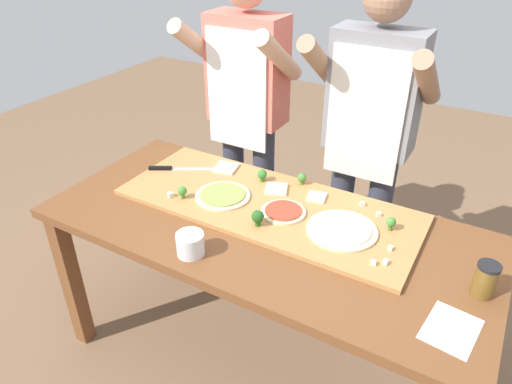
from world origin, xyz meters
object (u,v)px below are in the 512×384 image
at_px(broccoli_floret_center_left, 182,192).
at_px(cheese_crumble_a, 362,204).
at_px(broccoli_floret_front_right, 302,178).
at_px(flour_cup, 190,245).
at_px(cook_right, 369,129).
at_px(cheese_crumble_e, 390,248).
at_px(cheese_crumble_d, 379,214).
at_px(pizza_slice_near_left, 276,189).
at_px(sauce_jar, 485,280).
at_px(chefs_knife, 173,169).
at_px(cook_left, 247,103).
at_px(prep_table, 263,243).
at_px(recipe_note, 451,329).
at_px(pizza_whole_white_garlic, 342,230).
at_px(broccoli_floret_front_left, 258,217).
at_px(cheese_crumble_f, 170,195).
at_px(pizza_whole_tomato_red, 283,212).
at_px(pizza_slice_near_right, 226,168).
at_px(cheese_crumble_c, 386,262).
at_px(broccoli_floret_back_mid, 391,222).
at_px(broccoli_floret_center_right, 262,175).
at_px(pizza_slice_far_right, 317,197).
at_px(pizza_whole_pesto_green, 223,195).
at_px(cheese_crumble_b, 373,263).

relative_size(broccoli_floret_center_left, cheese_crumble_a, 3.13).
bearing_deg(broccoli_floret_front_right, flour_cup, -103.23).
bearing_deg(broccoli_floret_center_left, cook_right, 50.67).
bearing_deg(cheese_crumble_e, cheese_crumble_d, 118.35).
relative_size(pizza_slice_near_left, sauce_jar, 0.77).
distance_m(chefs_knife, sauce_jar, 1.40).
relative_size(sauce_jar, cook_left, 0.07).
distance_m(prep_table, sauce_jar, 0.83).
bearing_deg(broccoli_floret_center_left, recipe_note, -8.38).
relative_size(pizza_whole_white_garlic, broccoli_floret_front_left, 4.11).
relative_size(prep_table, cheese_crumble_f, 85.04).
height_order(pizza_whole_white_garlic, cheese_crumble_a, cheese_crumble_a).
bearing_deg(cheese_crumble_a, cheese_crumble_e, -51.25).
bearing_deg(prep_table, cheese_crumble_f, -173.14).
height_order(pizza_whole_white_garlic, cheese_crumble_d, same).
relative_size(pizza_whole_tomato_red, pizza_slice_near_right, 1.80).
relative_size(broccoli_floret_center_left, cook_right, 0.03).
xyz_separation_m(cheese_crumble_c, cheese_crumble_e, (-0.01, 0.09, -0.00)).
distance_m(sauce_jar, cook_left, 1.45).
bearing_deg(prep_table, recipe_note, -14.84).
distance_m(prep_table, broccoli_floret_center_left, 0.41).
distance_m(prep_table, cheese_crumble_a, 0.44).
relative_size(broccoli_floret_center_left, cheese_crumble_f, 2.62).
height_order(broccoli_floret_back_mid, cook_right, cook_right).
relative_size(prep_table, broccoli_floret_back_mid, 31.95).
height_order(chefs_knife, broccoli_floret_back_mid, broccoli_floret_back_mid).
height_order(broccoli_floret_front_right, cheese_crumble_c, broccoli_floret_front_right).
distance_m(cheese_crumble_a, cheese_crumble_c, 0.37).
height_order(broccoli_floret_back_mid, cheese_crumble_c, broccoli_floret_back_mid).
height_order(pizza_slice_near_right, broccoli_floret_front_right, broccoli_floret_front_right).
distance_m(pizza_slice_near_left, cheese_crumble_e, 0.58).
bearing_deg(cheese_crumble_c, flour_cup, -156.82).
xyz_separation_m(broccoli_floret_front_left, sauce_jar, (0.81, 0.05, 0.00)).
height_order(broccoli_floret_center_right, flour_cup, flour_cup).
relative_size(pizza_slice_far_right, cheese_crumble_c, 4.54).
xyz_separation_m(broccoli_floret_front_right, cheese_crumble_c, (0.49, -0.36, -0.02)).
xyz_separation_m(pizza_whole_pesto_green, broccoli_floret_back_mid, (0.69, 0.12, 0.03)).
xyz_separation_m(chefs_knife, cook_right, (0.77, 0.51, 0.18)).
xyz_separation_m(pizza_slice_far_right, cheese_crumble_f, (-0.55, -0.31, 0.00)).
height_order(pizza_whole_white_garlic, broccoli_floret_front_left, broccoli_floret_front_left).
height_order(pizza_whole_tomato_red, broccoli_floret_center_left, broccoli_floret_center_left).
xyz_separation_m(chefs_knife, broccoli_floret_front_right, (0.59, 0.18, 0.03)).
height_order(pizza_slice_near_right, broccoli_floret_center_right, broccoli_floret_center_right).
height_order(prep_table, cheese_crumble_c, cheese_crumble_c).
height_order(chefs_knife, pizza_slice_near_left, chefs_knife).
relative_size(pizza_slice_far_right, cheese_crumble_f, 3.63).
xyz_separation_m(pizza_whole_pesto_green, cook_left, (-0.24, 0.60, 0.18)).
bearing_deg(chefs_knife, recipe_note, -14.66).
bearing_deg(pizza_slice_near_right, broccoli_floret_back_mid, -6.81).
bearing_deg(cheese_crumble_b, cheese_crumble_e, 76.22).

